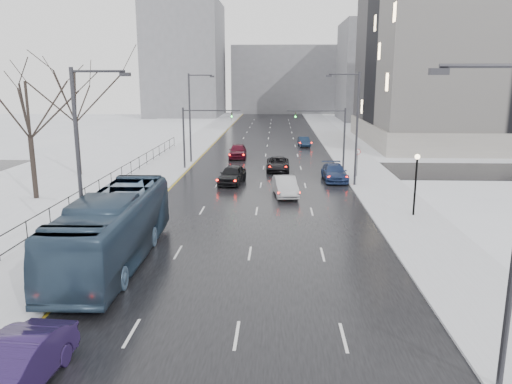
# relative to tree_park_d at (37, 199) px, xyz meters

# --- Properties ---
(road) EXTENTS (16.00, 150.00, 0.04)m
(road) POSITION_rel_tree_park_d_xyz_m (17.80, 26.00, 0.02)
(road) COLOR black
(road) RESTS_ON ground
(cross_road) EXTENTS (130.00, 10.00, 0.04)m
(cross_road) POSITION_rel_tree_park_d_xyz_m (17.80, 14.00, 0.02)
(cross_road) COLOR black
(cross_road) RESTS_ON ground
(sidewalk_left) EXTENTS (5.00, 150.00, 0.16)m
(sidewalk_left) POSITION_rel_tree_park_d_xyz_m (7.30, 26.00, 0.08)
(sidewalk_left) COLOR silver
(sidewalk_left) RESTS_ON ground
(sidewalk_right) EXTENTS (5.00, 150.00, 0.16)m
(sidewalk_right) POSITION_rel_tree_park_d_xyz_m (28.30, 26.00, 0.08)
(sidewalk_right) COLOR silver
(sidewalk_right) RESTS_ON ground
(park_strip) EXTENTS (14.00, 150.00, 0.12)m
(park_strip) POSITION_rel_tree_park_d_xyz_m (-2.20, 26.00, 0.06)
(park_strip) COLOR white
(park_strip) RESTS_ON ground
(tree_park_d) EXTENTS (8.75, 8.75, 12.50)m
(tree_park_d) POSITION_rel_tree_park_d_xyz_m (0.00, 0.00, 0.00)
(tree_park_d) COLOR black
(tree_park_d) RESTS_ON ground
(tree_park_e) EXTENTS (9.45, 9.45, 13.50)m
(tree_park_e) POSITION_rel_tree_park_d_xyz_m (-0.40, 10.00, 0.00)
(tree_park_e) COLOR black
(tree_park_e) RESTS_ON ground
(iron_fence) EXTENTS (0.06, 70.00, 1.30)m
(iron_fence) POSITION_rel_tree_park_d_xyz_m (4.80, -4.00, 0.91)
(iron_fence) COLOR black
(iron_fence) RESTS_ON sidewalk_left
(streetlight_r_near) EXTENTS (2.95, 0.25, 10.00)m
(streetlight_r_near) POSITION_rel_tree_park_d_xyz_m (25.97, -24.00, 5.62)
(streetlight_r_near) COLOR #2D2D33
(streetlight_r_near) RESTS_ON ground
(streetlight_r_mid) EXTENTS (2.95, 0.25, 10.00)m
(streetlight_r_mid) POSITION_rel_tree_park_d_xyz_m (25.97, 6.00, 5.62)
(streetlight_r_mid) COLOR #2D2D33
(streetlight_r_mid) RESTS_ON ground
(streetlight_l_near) EXTENTS (2.95, 0.25, 10.00)m
(streetlight_l_near) POSITION_rel_tree_park_d_xyz_m (9.63, -14.00, 5.62)
(streetlight_l_near) COLOR #2D2D33
(streetlight_l_near) RESTS_ON ground
(streetlight_l_far) EXTENTS (2.95, 0.25, 10.00)m
(streetlight_l_far) POSITION_rel_tree_park_d_xyz_m (9.63, 18.00, 5.62)
(streetlight_l_far) COLOR #2D2D33
(streetlight_l_far) RESTS_ON ground
(lamppost_r_mid) EXTENTS (0.36, 0.36, 4.28)m
(lamppost_r_mid) POSITION_rel_tree_park_d_xyz_m (28.80, -4.00, 2.94)
(lamppost_r_mid) COLOR black
(lamppost_r_mid) RESTS_ON sidewalk_right
(mast_signal_right) EXTENTS (6.10, 0.33, 6.50)m
(mast_signal_right) POSITION_rel_tree_park_d_xyz_m (25.13, 14.00, 4.11)
(mast_signal_right) COLOR #2D2D33
(mast_signal_right) RESTS_ON ground
(mast_signal_left) EXTENTS (6.10, 0.33, 6.50)m
(mast_signal_left) POSITION_rel_tree_park_d_xyz_m (10.47, 14.00, 4.11)
(mast_signal_left) COLOR #2D2D33
(mast_signal_left) RESTS_ON ground
(no_uturn_sign) EXTENTS (0.60, 0.06, 2.70)m
(no_uturn_sign) POSITION_rel_tree_park_d_xyz_m (27.00, 10.00, 2.30)
(no_uturn_sign) COLOR #2D2D33
(no_uturn_sign) RESTS_ON sidewalk_right
(civic_building) EXTENTS (41.00, 31.00, 24.80)m
(civic_building) POSITION_rel_tree_park_d_xyz_m (52.80, 38.00, 11.21)
(civic_building) COLOR gray
(civic_building) RESTS_ON ground
(bldg_far_right) EXTENTS (24.00, 20.00, 22.00)m
(bldg_far_right) POSITION_rel_tree_park_d_xyz_m (45.80, 81.00, 11.00)
(bldg_far_right) COLOR slate
(bldg_far_right) RESTS_ON ground
(bldg_far_left) EXTENTS (18.00, 22.00, 28.00)m
(bldg_far_left) POSITION_rel_tree_park_d_xyz_m (-4.20, 91.00, 14.00)
(bldg_far_left) COLOR slate
(bldg_far_left) RESTS_ON ground
(bldg_far_center) EXTENTS (30.00, 18.00, 18.00)m
(bldg_far_center) POSITION_rel_tree_park_d_xyz_m (21.80, 106.00, 9.00)
(bldg_far_center) COLOR slate
(bldg_far_center) RESTS_ON ground
(sedan_left_near) EXTENTS (2.12, 5.15, 1.66)m
(sedan_left_near) POSITION_rel_tree_park_d_xyz_m (11.31, -24.73, 0.87)
(sedan_left_near) COLOR #221540
(sedan_left_near) RESTS_ON road
(bus) EXTENTS (3.34, 13.31, 3.69)m
(bus) POSITION_rel_tree_park_d_xyz_m (10.83, -13.66, 1.89)
(bus) COLOR #2F445B
(bus) RESTS_ON road
(sedan_center_near) EXTENTS (2.63, 5.13, 1.67)m
(sedan_center_near) POSITION_rel_tree_park_d_xyz_m (15.15, 6.63, 0.88)
(sedan_center_near) COLOR black
(sedan_center_near) RESTS_ON road
(sedan_right_near) EXTENTS (2.24, 5.01, 1.60)m
(sedan_right_near) POSITION_rel_tree_park_d_xyz_m (19.94, 1.96, 0.84)
(sedan_right_near) COLOR #A6A6AA
(sedan_right_near) RESTS_ON road
(sedan_right_cross) EXTENTS (2.35, 5.08, 1.41)m
(sedan_right_cross) POSITION_rel_tree_park_d_xyz_m (19.33, 13.34, 0.75)
(sedan_right_cross) COLOR black
(sedan_right_cross) RESTS_ON road
(sedan_right_far) EXTENTS (2.31, 5.31, 1.52)m
(sedan_right_far) POSITION_rel_tree_park_d_xyz_m (24.66, 8.45, 0.80)
(sedan_right_far) COLOR navy
(sedan_right_far) RESTS_ON road
(sedan_center_far) EXTENTS (2.16, 5.11, 1.72)m
(sedan_center_far) POSITION_rel_tree_park_d_xyz_m (14.47, 21.64, 0.90)
(sedan_center_far) COLOR #4C0D1C
(sedan_center_far) RESTS_ON road
(sedan_right_distant) EXTENTS (1.78, 4.14, 1.33)m
(sedan_right_distant) POSITION_rel_tree_park_d_xyz_m (23.01, 32.54, 0.70)
(sedan_right_distant) COLOR #122137
(sedan_right_distant) RESTS_ON road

